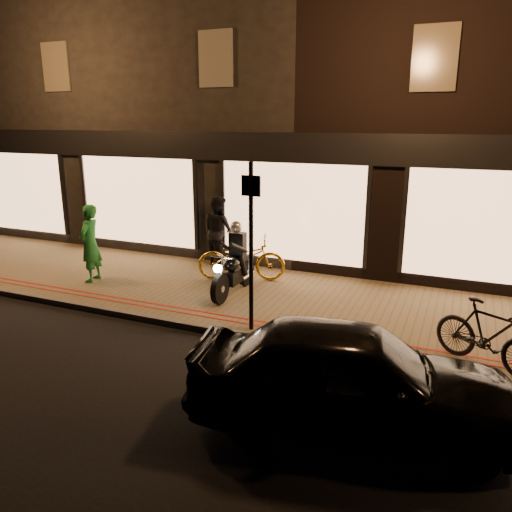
% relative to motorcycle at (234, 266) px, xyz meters
% --- Properties ---
extents(ground, '(90.00, 90.00, 0.00)m').
position_rel_motorcycle_xyz_m(ground, '(0.57, -1.89, -0.73)').
color(ground, black).
rests_on(ground, ground).
extents(sidewalk, '(50.00, 4.00, 0.12)m').
position_rel_motorcycle_xyz_m(sidewalk, '(0.57, 0.11, -0.67)').
color(sidewalk, brown).
rests_on(sidewalk, ground).
extents(kerb_stone, '(50.00, 0.14, 0.12)m').
position_rel_motorcycle_xyz_m(kerb_stone, '(0.57, -1.84, -0.67)').
color(kerb_stone, '#59544C').
rests_on(kerb_stone, ground).
extents(red_kerb_lines, '(50.00, 0.26, 0.01)m').
position_rel_motorcycle_xyz_m(red_kerb_lines, '(0.57, -1.34, -0.61)').
color(red_kerb_lines, maroon).
rests_on(red_kerb_lines, sidewalk).
extents(building_row, '(48.00, 10.11, 8.50)m').
position_rel_motorcycle_xyz_m(building_row, '(0.57, 7.10, 3.51)').
color(building_row, black).
rests_on(building_row, ground).
extents(motorcycle, '(0.60, 1.94, 1.59)m').
position_rel_motorcycle_xyz_m(motorcycle, '(0.00, 0.00, 0.00)').
color(motorcycle, black).
rests_on(motorcycle, sidewalk).
extents(sign_post, '(0.35, 0.08, 3.00)m').
position_rel_motorcycle_xyz_m(sign_post, '(1.11, -1.62, 1.06)').
color(sign_post, black).
rests_on(sign_post, sidewalk).
extents(bicycle_gold, '(2.16, 1.40, 1.07)m').
position_rel_motorcycle_xyz_m(bicycle_gold, '(-0.25, 0.91, -0.08)').
color(bicycle_gold, gold).
rests_on(bicycle_gold, sidewalk).
extents(bicycle_dark, '(1.78, 1.28, 1.06)m').
position_rel_motorcycle_xyz_m(bicycle_dark, '(5.00, -1.54, -0.09)').
color(bicycle_dark, black).
rests_on(bicycle_dark, sidewalk).
extents(person_green, '(0.56, 0.73, 1.81)m').
position_rel_motorcycle_xyz_m(person_green, '(-3.45, -0.52, 0.29)').
color(person_green, '#217C33').
rests_on(person_green, sidewalk).
extents(person_dark, '(1.11, 1.03, 1.82)m').
position_rel_motorcycle_xyz_m(person_dark, '(-1.31, 1.81, 0.30)').
color(person_dark, black).
rests_on(person_dark, sidewalk).
extents(parked_car, '(4.34, 2.38, 1.40)m').
position_rel_motorcycle_xyz_m(parked_car, '(3.39, -3.68, -0.04)').
color(parked_car, black).
rests_on(parked_car, ground).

